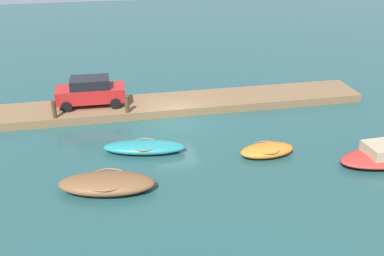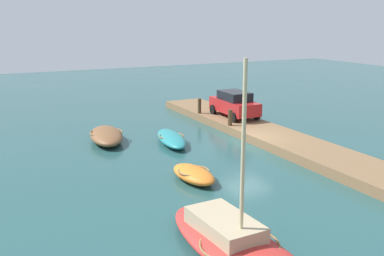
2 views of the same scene
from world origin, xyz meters
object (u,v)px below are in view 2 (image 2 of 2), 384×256
motorboat_brown (106,135)px  mooring_post_west (230,118)px  sailboat_red (237,244)px  mooring_post_mid_west (199,106)px  rowboat_teal (171,138)px  parked_car (234,104)px  dinghy_orange (194,174)px

motorboat_brown → mooring_post_west: bearing=-90.8°
sailboat_red → mooring_post_mid_west: bearing=-26.6°
rowboat_teal → mooring_post_west: size_ratio=4.36×
rowboat_teal → mooring_post_mid_west: 6.34m
mooring_post_mid_west → rowboat_teal: bearing=137.8°
parked_car → mooring_post_west: bearing=144.0°
dinghy_orange → mooring_post_mid_west: (10.68, -5.83, 0.71)m
mooring_post_west → parked_car: (2.06, -1.57, 0.39)m
sailboat_red → parked_car: size_ratio=1.72×
rowboat_teal → sailboat_red: size_ratio=0.62×
sailboat_red → motorboat_brown: bearing=-3.2°
motorboat_brown → rowboat_teal: 3.79m
sailboat_red → parked_car: 17.62m
motorboat_brown → rowboat_teal: bearing=-111.4°
mooring_post_mid_west → parked_car: parked_car is taller
sailboat_red → mooring_post_west: bearing=-33.0°
motorboat_brown → mooring_post_mid_west: size_ratio=4.33×
dinghy_orange → mooring_post_west: mooring_post_west is taller
sailboat_red → parked_car: (15.02, -9.16, 0.98)m
motorboat_brown → mooring_post_mid_west: mooring_post_mid_west is taller
motorboat_brown → mooring_post_west: 7.62m
motorboat_brown → rowboat_teal: size_ratio=1.03×
parked_car → dinghy_orange: bearing=140.7°
motorboat_brown → sailboat_red: (-14.41, 0.13, 0.02)m
dinghy_orange → sailboat_red: (-6.41, 1.76, 0.09)m
dinghy_orange → rowboat_teal: dinghy_orange is taller
rowboat_teal → sailboat_red: (-12.42, 3.36, 0.11)m
mooring_post_west → mooring_post_mid_west: 4.13m
motorboat_brown → mooring_post_mid_west: (2.67, -7.46, 0.63)m
mooring_post_west → mooring_post_mid_west: size_ratio=0.97×
dinghy_orange → sailboat_red: size_ratio=0.41×
dinghy_orange → motorboat_brown: size_ratio=0.64×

